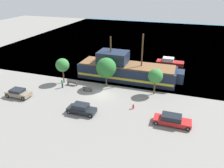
# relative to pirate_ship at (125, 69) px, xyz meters

# --- Properties ---
(ground_plane) EXTENTS (160.00, 160.00, 0.00)m
(ground_plane) POSITION_rel_pirate_ship_xyz_m (-1.96, -7.75, -1.97)
(ground_plane) COLOR gray
(water_surface) EXTENTS (80.00, 80.00, 0.00)m
(water_surface) POSITION_rel_pirate_ship_xyz_m (-1.96, 36.25, -1.97)
(water_surface) COLOR #38667F
(water_surface) RESTS_ON ground
(pirate_ship) EXTENTS (20.35, 5.36, 9.19)m
(pirate_ship) POSITION_rel_pirate_ship_xyz_m (0.00, 0.00, 0.00)
(pirate_ship) COLOR #192338
(pirate_ship) RESTS_ON water_surface
(moored_boat_dockside) EXTENTS (6.08, 1.99, 2.06)m
(moored_boat_dockside) POSITION_rel_pirate_ship_xyz_m (-6.89, 9.71, -1.20)
(moored_boat_dockside) COLOR #2D333D
(moored_boat_dockside) RESTS_ON water_surface
(moored_boat_outer) EXTENTS (6.22, 2.35, 1.70)m
(moored_boat_outer) POSITION_rel_pirate_ship_xyz_m (7.68, 11.27, -1.33)
(moored_boat_outer) COLOR maroon
(moored_boat_outer) RESTS_ON water_surface
(parked_car_curb_front) EXTENTS (4.24, 1.82, 1.47)m
(parked_car_curb_front) POSITION_rel_pirate_ship_xyz_m (-2.66, -14.38, -1.26)
(parked_car_curb_front) COLOR black
(parked_car_curb_front) RESTS_ON ground_plane
(parked_car_curb_mid) EXTENTS (4.14, 1.95, 1.41)m
(parked_car_curb_mid) POSITION_rel_pirate_ship_xyz_m (-14.95, -13.18, -1.25)
(parked_car_curb_mid) COLOR #7F705B
(parked_car_curb_mid) RESTS_ON ground_plane
(parked_car_curb_rear) EXTENTS (4.98, 1.89, 1.45)m
(parked_car_curb_rear) POSITION_rel_pirate_ship_xyz_m (10.18, -13.09, -1.26)
(parked_car_curb_rear) COLOR #B21E1E
(parked_car_curb_rear) RESTS_ON ground_plane
(fire_hydrant) EXTENTS (0.42, 0.25, 0.76)m
(fire_hydrant) POSITION_rel_pirate_ship_xyz_m (4.28, -10.73, -1.56)
(fire_hydrant) COLOR red
(fire_hydrant) RESTS_ON ground_plane
(bench_promenade_east) EXTENTS (1.94, 0.45, 0.85)m
(bench_promenade_east) POSITION_rel_pirate_ship_xyz_m (-8.61, -6.11, -1.52)
(bench_promenade_east) COLOR #4C4742
(bench_promenade_east) RESTS_ON ground_plane
(bench_promenade_west) EXTENTS (1.58, 0.45, 0.85)m
(bench_promenade_west) POSITION_rel_pirate_ship_xyz_m (-4.85, -7.53, -1.54)
(bench_promenade_west) COLOR #4C4742
(bench_promenade_west) RESTS_ON ground_plane
(pedestrian_walking_near) EXTENTS (0.32, 0.32, 1.66)m
(pedestrian_walking_near) POSITION_rel_pirate_ship_xyz_m (-9.78, -7.68, -1.13)
(pedestrian_walking_near) COLOR #232838
(pedestrian_walking_near) RESTS_ON ground_plane
(tree_row_east) EXTENTS (2.53, 2.53, 4.81)m
(tree_row_east) POSITION_rel_pirate_ship_xyz_m (-10.70, -5.53, 1.55)
(tree_row_east) COLOR brown
(tree_row_east) RESTS_ON ground_plane
(tree_row_mideast) EXTENTS (3.63, 3.63, 5.50)m
(tree_row_mideast) POSITION_rel_pirate_ship_xyz_m (-2.33, -4.57, 1.71)
(tree_row_mideast) COLOR brown
(tree_row_mideast) RESTS_ON ground_plane
(tree_row_midwest) EXTENTS (2.48, 2.48, 4.58)m
(tree_row_midwest) POSITION_rel_pirate_ship_xyz_m (6.53, -4.77, 1.35)
(tree_row_midwest) COLOR brown
(tree_row_midwest) RESTS_ON ground_plane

